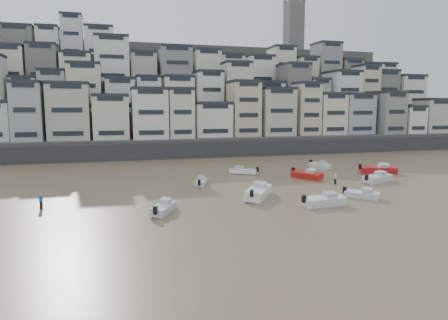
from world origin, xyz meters
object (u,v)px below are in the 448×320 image
object	(u,v)px
boat_i	(320,165)
person_pink	(335,178)
boat_a	(324,199)
boat_h	(243,170)
boat_e	(307,174)
boat_j	(164,207)
boat_f	(201,181)
boat_g	(378,168)
boat_d	(377,177)
boat_c	(258,190)
boat_b	(362,193)
person_blue	(41,201)

from	to	relation	value
boat_i	person_pink	size ratio (longest dim) A/B	2.89
boat_a	boat_h	world-z (taller)	boat_a
boat_e	boat_j	bearing A→B (deg)	-85.71
boat_e	boat_f	distance (m)	17.10
boat_e	boat_f	size ratio (longest dim) A/B	1.32
boat_g	person_pink	size ratio (longest dim) A/B	3.69
boat_d	boat_f	bearing A→B (deg)	146.41
boat_c	boat_h	world-z (taller)	boat_c
boat_a	boat_c	size ratio (longest dim) A/B	0.79
boat_d	boat_g	xyz separation A→B (m)	(5.23, 6.78, 0.05)
boat_f	boat_c	bearing A→B (deg)	-133.61
boat_d	boat_e	distance (m)	10.36
boat_a	boat_b	distance (m)	6.72
boat_a	boat_d	world-z (taller)	boat_d
boat_j	boat_g	bearing A→B (deg)	-40.54
boat_a	boat_f	world-z (taller)	boat_a
boat_a	boat_h	size ratio (longest dim) A/B	1.11
boat_a	boat_c	distance (m)	8.19
boat_a	boat_f	bearing A→B (deg)	119.27
boat_a	boat_e	bearing A→B (deg)	63.78
boat_c	boat_j	xyz separation A→B (m)	(-12.18, -4.06, -0.29)
person_pink	boat_c	bearing A→B (deg)	-159.36
boat_g	boat_d	bearing A→B (deg)	-107.65
person_blue	person_pink	xyz separation A→B (m)	(38.81, 3.91, 0.00)
boat_j	person_blue	distance (m)	13.83
boat_a	boat_b	xyz separation A→B (m)	(6.39, 2.06, -0.16)
boat_d	boat_j	xyz separation A→B (m)	(-32.93, -8.91, -0.15)
boat_h	person_pink	size ratio (longest dim) A/B	2.90
boat_h	boat_f	bearing A→B (deg)	71.30
boat_d	boat_j	world-z (taller)	boat_d
boat_d	boat_i	bearing A→B (deg)	72.85
boat_e	boat_i	distance (m)	11.67
boat_d	boat_i	distance (m)	14.79
boat_b	boat_a	bearing A→B (deg)	-115.98
boat_e	person_pink	bearing A→B (deg)	-7.28
boat_b	boat_d	xyz separation A→B (m)	(8.63, 8.64, 0.22)
boat_c	boat_e	distance (m)	15.97
boat_e	person_blue	world-z (taller)	person_blue
boat_j	person_pink	distance (m)	27.69
boat_e	boat_h	bearing A→B (deg)	-156.50
boat_e	person_pink	xyz separation A→B (m)	(1.85, -5.25, 0.10)
boat_f	boat_h	size ratio (longest dim) A/B	0.85
boat_e	boat_g	xyz separation A→B (m)	(13.92, 1.14, 0.10)
boat_f	boat_b	bearing A→B (deg)	-109.20
boat_a	boat_g	bearing A→B (deg)	35.76
boat_c	boat_g	distance (m)	28.46
boat_h	boat_i	xyz separation A→B (m)	(15.50, 2.27, -0.00)
boat_a	boat_i	xyz separation A→B (m)	(13.65, 25.44, -0.08)
boat_c	boat_g	xyz separation A→B (m)	(25.97, 11.62, -0.09)
boat_d	person_pink	size ratio (longest dim) A/B	3.49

